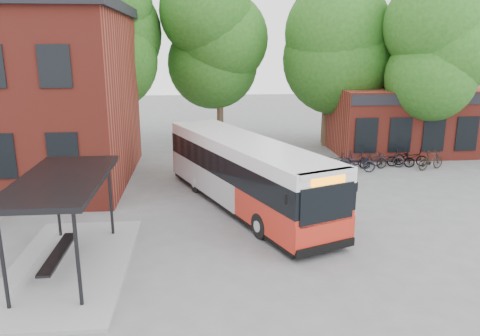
{
  "coord_description": "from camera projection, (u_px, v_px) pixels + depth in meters",
  "views": [
    {
      "loc": [
        -0.53,
        -14.39,
        6.56
      ],
      "look_at": [
        1.05,
        2.87,
        2.0
      ],
      "focal_mm": 35.0,
      "sensor_mm": 36.0,
      "label": 1
    }
  ],
  "objects": [
    {
      "name": "bicycle_7",
      "position": [
        431.0,
        160.0,
        25.31
      ],
      "size": [
        1.88,
        1.14,
        1.09
      ],
      "primitive_type": "imported",
      "rotation": [
        0.0,
        0.0,
        1.94
      ],
      "color": "black",
      "rests_on": "ground"
    },
    {
      "name": "tree_2",
      "position": [
        328.0,
        62.0,
        30.29
      ],
      "size": [
        7.92,
        7.92,
        11.0
      ],
      "primitive_type": null,
      "color": "#205516",
      "rests_on": "ground"
    },
    {
      "name": "bike_rail",
      "position": [
        375.0,
        164.0,
        25.97
      ],
      "size": [
        5.2,
        0.1,
        0.38
      ],
      "primitive_type": null,
      "color": "black",
      "rests_on": "ground"
    },
    {
      "name": "bus_shelter",
      "position": [
        66.0,
        223.0,
        13.84
      ],
      "size": [
        3.6,
        7.0,
        2.9
      ],
      "primitive_type": null,
      "color": "black",
      "rests_on": "ground"
    },
    {
      "name": "bicycle_3",
      "position": [
        374.0,
        161.0,
        25.47
      ],
      "size": [
        1.56,
        0.52,
        0.93
      ],
      "primitive_type": "imported",
      "rotation": [
        0.0,
        0.0,
        1.62
      ],
      "color": "black",
      "rests_on": "ground"
    },
    {
      "name": "bicycle_4",
      "position": [
        388.0,
        158.0,
        25.94
      ],
      "size": [
        1.91,
        1.26,
        0.95
      ],
      "primitive_type": "imported",
      "rotation": [
        0.0,
        0.0,
        1.19
      ],
      "color": "#24242A",
      "rests_on": "ground"
    },
    {
      "name": "bicycle_6",
      "position": [
        411.0,
        157.0,
        26.19
      ],
      "size": [
        1.95,
        1.26,
        0.97
      ],
      "primitive_type": "imported",
      "rotation": [
        0.0,
        0.0,
        1.2
      ],
      "color": "black",
      "rests_on": "ground"
    },
    {
      "name": "bicycle_1",
      "position": [
        355.0,
        160.0,
        25.56
      ],
      "size": [
        1.66,
        0.5,
        0.99
      ],
      "primitive_type": "imported",
      "rotation": [
        0.0,
        0.0,
        1.55
      ],
      "color": "black",
      "rests_on": "ground"
    },
    {
      "name": "tree_1",
      "position": [
        220.0,
        67.0,
        30.71
      ],
      "size": [
        7.92,
        7.92,
        10.4
      ],
      "primitive_type": null,
      "color": "#205516",
      "rests_on": "ground"
    },
    {
      "name": "bicycle_5",
      "position": [
        401.0,
        159.0,
        25.88
      ],
      "size": [
        1.54,
        0.92,
        0.89
      ],
      "primitive_type": "imported",
      "rotation": [
        0.0,
        0.0,
        1.21
      ],
      "color": "black",
      "rests_on": "ground"
    },
    {
      "name": "tree_0",
      "position": [
        108.0,
        63.0,
        29.05
      ],
      "size": [
        7.92,
        7.92,
        11.0
      ],
      "primitive_type": null,
      "color": "#205516",
      "rests_on": "ground"
    },
    {
      "name": "bicycle_2",
      "position": [
        357.0,
        163.0,
        24.82
      ],
      "size": [
        1.98,
        0.96,
        1.0
      ],
      "primitive_type": "imported",
      "rotation": [
        0.0,
        0.0,
        1.41
      ],
      "color": "black",
      "rests_on": "ground"
    },
    {
      "name": "ground",
      "position": [
        217.0,
        249.0,
        15.57
      ],
      "size": [
        100.0,
        100.0,
        0.0
      ],
      "primitive_type": "plane",
      "color": "#5F5F61"
    },
    {
      "name": "tree_3",
      "position": [
        431.0,
        79.0,
        27.09
      ],
      "size": [
        7.04,
        7.04,
        9.28
      ],
      "primitive_type": null,
      "color": "#205516",
      "rests_on": "ground"
    },
    {
      "name": "city_bus",
      "position": [
        244.0,
        174.0,
        19.28
      ],
      "size": [
        6.4,
        11.29,
        2.85
      ],
      "primitive_type": null,
      "rotation": [
        0.0,
        0.0,
        0.38
      ],
      "color": "red",
      "rests_on": "ground"
    },
    {
      "name": "shop_row",
      "position": [
        441.0,
        119.0,
        29.87
      ],
      "size": [
        14.0,
        6.2,
        4.0
      ],
      "primitive_type": null,
      "color": "maroon",
      "rests_on": "ground"
    },
    {
      "name": "bicycle_0",
      "position": [
        334.0,
        161.0,
        25.34
      ],
      "size": [
        1.85,
        0.75,
        0.95
      ],
      "primitive_type": "imported",
      "rotation": [
        0.0,
        0.0,
        1.64
      ],
      "color": "black",
      "rests_on": "ground"
    }
  ]
}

